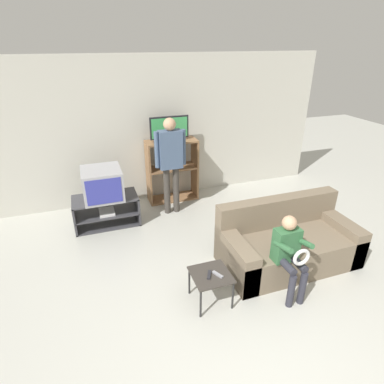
{
  "coord_description": "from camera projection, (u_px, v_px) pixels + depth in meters",
  "views": [
    {
      "loc": [
        -1.3,
        -1.48,
        2.8
      ],
      "look_at": [
        -0.0,
        2.27,
        0.9
      ],
      "focal_mm": 30.0,
      "sensor_mm": 36.0,
      "label": 1
    }
  ],
  "objects": [
    {
      "name": "person_standing_adult",
      "position": [
        171.0,
        157.0,
        5.32
      ],
      "size": [
        0.53,
        0.2,
        1.68
      ],
      "color": "#3D3833",
      "rests_on": "ground_plane"
    },
    {
      "name": "tv_stand",
      "position": [
        107.0,
        211.0,
        5.28
      ],
      "size": [
        1.03,
        0.54,
        0.48
      ],
      "color": "#38383D",
      "rests_on": "ground_plane"
    },
    {
      "name": "remote_control_white",
      "position": [
        218.0,
        274.0,
        3.61
      ],
      "size": [
        0.09,
        0.15,
        0.02
      ],
      "primitive_type": "cube",
      "rotation": [
        0.0,
        0.0,
        0.45
      ],
      "color": "gray",
      "rests_on": "snack_table"
    },
    {
      "name": "wall_back",
      "position": [
        158.0,
        130.0,
        5.84
      ],
      "size": [
        6.4,
        0.06,
        2.6
      ],
      "color": "beige",
      "rests_on": "ground_plane"
    },
    {
      "name": "snack_table",
      "position": [
        211.0,
        277.0,
        3.65
      ],
      "size": [
        0.44,
        0.44,
        0.39
      ],
      "color": "#38332D",
      "rests_on": "ground_plane"
    },
    {
      "name": "person_seated_child",
      "position": [
        290.0,
        251.0,
        3.68
      ],
      "size": [
        0.33,
        0.43,
        1.01
      ],
      "color": "#2D2D38",
      "rests_on": "ground_plane"
    },
    {
      "name": "couch",
      "position": [
        287.0,
        243.0,
        4.36
      ],
      "size": [
        1.82,
        0.89,
        0.84
      ],
      "color": "#756651",
      "rests_on": "ground_plane"
    },
    {
      "name": "television_main",
      "position": [
        102.0,
        184.0,
        5.08
      ],
      "size": [
        0.61,
        0.63,
        0.48
      ],
      "color": "#9E9EA3",
      "rests_on": "tv_stand"
    },
    {
      "name": "remote_control_black",
      "position": [
        209.0,
        275.0,
        3.6
      ],
      "size": [
        0.1,
        0.14,
        0.02
      ],
      "primitive_type": "cube",
      "rotation": [
        0.0,
        0.0,
        -0.48
      ],
      "color": "#232328",
      "rests_on": "snack_table"
    },
    {
      "name": "media_shelf",
      "position": [
        172.0,
        170.0,
        5.97
      ],
      "size": [
        0.93,
        0.39,
        1.16
      ],
      "color": "#8E6642",
      "rests_on": "ground_plane"
    },
    {
      "name": "television_flat",
      "position": [
        169.0,
        129.0,
        5.63
      ],
      "size": [
        0.7,
        0.2,
        0.44
      ],
      "color": "black",
      "rests_on": "media_shelf"
    }
  ]
}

